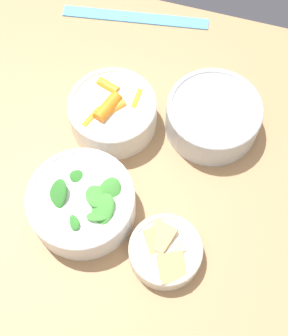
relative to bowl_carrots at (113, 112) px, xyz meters
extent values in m
plane|color=#2D2D33|center=(0.05, -0.11, -0.76)|extent=(10.00, 10.00, 0.00)
cube|color=#99724C|center=(0.05, -0.11, -0.05)|extent=(1.11, 0.86, 0.03)
cube|color=olive|center=(-0.45, 0.26, -0.41)|extent=(0.06, 0.06, 0.70)
cylinder|color=silver|center=(0.00, 0.00, -0.01)|extent=(0.16, 0.16, 0.06)
torus|color=silver|center=(0.00, 0.00, 0.03)|extent=(0.16, 0.16, 0.01)
cylinder|color=orange|center=(-0.02, 0.02, 0.01)|extent=(0.04, 0.04, 0.02)
cylinder|color=orange|center=(0.04, 0.02, 0.01)|extent=(0.02, 0.04, 0.02)
cylinder|color=orange|center=(0.00, 0.01, 0.01)|extent=(0.05, 0.04, 0.02)
cylinder|color=orange|center=(0.02, 0.03, 0.01)|extent=(0.06, 0.05, 0.02)
cylinder|color=orange|center=(0.01, -0.04, 0.01)|extent=(0.05, 0.04, 0.02)
cylinder|color=orange|center=(-0.03, -0.03, 0.02)|extent=(0.04, 0.05, 0.02)
cylinder|color=orange|center=(0.00, -0.01, 0.02)|extent=(0.04, 0.05, 0.02)
cylinder|color=orange|center=(0.00, -0.01, 0.03)|extent=(0.04, 0.06, 0.02)
cylinder|color=orange|center=(-0.02, 0.04, 0.02)|extent=(0.05, 0.03, 0.02)
cylinder|color=white|center=(0.01, -0.18, -0.01)|extent=(0.18, 0.18, 0.06)
torus|color=white|center=(0.01, -0.18, 0.02)|extent=(0.18, 0.18, 0.01)
ellipsoid|color=#2D7028|center=(-0.03, -0.19, 0.03)|extent=(0.04, 0.06, 0.05)
ellipsoid|color=#2D7028|center=(0.04, -0.13, 0.00)|extent=(0.04, 0.04, 0.03)
ellipsoid|color=#3D8433|center=(0.05, -0.16, 0.02)|extent=(0.05, 0.06, 0.04)
ellipsoid|color=#2D7028|center=(0.03, -0.13, 0.01)|extent=(0.07, 0.06, 0.04)
ellipsoid|color=#3D8433|center=(0.04, -0.20, 0.02)|extent=(0.06, 0.06, 0.04)
ellipsoid|color=#3D8433|center=(0.05, -0.19, 0.03)|extent=(0.05, 0.07, 0.04)
ellipsoid|color=#2D7028|center=(0.01, -0.23, 0.02)|extent=(0.04, 0.04, 0.04)
ellipsoid|color=#2D7028|center=(0.00, -0.15, 0.02)|extent=(0.04, 0.03, 0.03)
ellipsoid|color=#3D8433|center=(0.03, -0.17, 0.02)|extent=(0.05, 0.06, 0.03)
cylinder|color=silver|center=(0.18, 0.04, -0.01)|extent=(0.17, 0.17, 0.06)
torus|color=silver|center=(0.18, 0.04, 0.03)|extent=(0.17, 0.17, 0.01)
cylinder|color=#9E6B4C|center=(0.18, 0.04, -0.02)|extent=(0.16, 0.16, 0.03)
ellipsoid|color=#8E5B3D|center=(0.13, 0.05, 0.01)|extent=(0.01, 0.01, 0.01)
ellipsoid|color=#A36B4C|center=(0.21, 0.00, 0.01)|extent=(0.01, 0.01, 0.01)
ellipsoid|color=#8E5B3D|center=(0.15, -0.02, 0.01)|extent=(0.01, 0.01, 0.01)
ellipsoid|color=#A36B4C|center=(0.20, 0.09, 0.01)|extent=(0.01, 0.01, 0.01)
ellipsoid|color=#8E5B3D|center=(0.19, -0.02, 0.01)|extent=(0.01, 0.01, 0.01)
ellipsoid|color=#AD7551|center=(0.15, 0.10, 0.01)|extent=(0.01, 0.01, 0.01)
ellipsoid|color=#8E5B3D|center=(0.15, 0.03, 0.01)|extent=(0.01, 0.01, 0.01)
ellipsoid|color=#8E5B3D|center=(0.15, 0.09, 0.01)|extent=(0.01, 0.01, 0.01)
ellipsoid|color=#AD7551|center=(0.17, -0.01, 0.01)|extent=(0.01, 0.01, 0.01)
ellipsoid|color=#A36B4C|center=(0.25, 0.06, 0.01)|extent=(0.01, 0.01, 0.01)
ellipsoid|color=#8E5B3D|center=(0.19, 0.04, 0.01)|extent=(0.01, 0.01, 0.01)
ellipsoid|color=#A36B4C|center=(0.22, 0.07, 0.01)|extent=(0.01, 0.01, 0.01)
ellipsoid|color=#A36B4C|center=(0.20, 0.10, 0.01)|extent=(0.01, 0.01, 0.01)
ellipsoid|color=#8E5B3D|center=(0.18, 0.05, 0.01)|extent=(0.01, 0.01, 0.01)
ellipsoid|color=#A36B4C|center=(0.21, -0.01, 0.01)|extent=(0.01, 0.01, 0.01)
cylinder|color=tan|center=(0.16, 0.04, 0.01)|extent=(0.03, 0.03, 0.01)
cylinder|color=tan|center=(0.16, 0.10, 0.01)|extent=(0.03, 0.03, 0.01)
cylinder|color=beige|center=(0.14, 0.08, 0.01)|extent=(0.02, 0.02, 0.01)
cylinder|color=tan|center=(0.21, 0.03, 0.02)|extent=(0.03, 0.03, 0.01)
cylinder|color=beige|center=(0.22, 0.02, 0.02)|extent=(0.03, 0.03, 0.01)
cylinder|color=silver|center=(0.16, -0.22, -0.02)|extent=(0.12, 0.12, 0.03)
torus|color=silver|center=(0.16, -0.22, 0.00)|extent=(0.12, 0.12, 0.01)
cube|color=tan|center=(0.17, -0.21, -0.01)|extent=(0.07, 0.07, 0.02)
cube|color=tan|center=(0.16, -0.20, -0.01)|extent=(0.07, 0.08, 0.02)
cube|color=tan|center=(0.16, -0.21, -0.01)|extent=(0.07, 0.06, 0.01)
cube|color=tan|center=(0.14, -0.21, 0.00)|extent=(0.05, 0.06, 0.02)
cube|color=tan|center=(0.15, -0.20, 0.00)|extent=(0.05, 0.06, 0.02)
cube|color=tan|center=(0.18, -0.24, 0.00)|extent=(0.06, 0.06, 0.02)
cube|color=#4C99E0|center=(-0.04, 0.26, -0.04)|extent=(0.31, 0.08, 0.00)
camera|label=1|loc=(0.18, -0.42, 0.72)|focal=50.00mm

